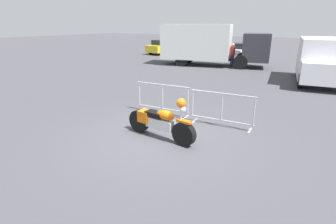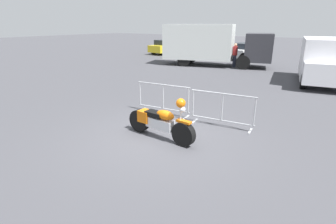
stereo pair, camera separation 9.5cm
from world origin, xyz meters
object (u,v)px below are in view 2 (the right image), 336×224
object	(u,v)px
crowd_barrier_near	(163,99)
delivery_van	(323,59)
parked_car_black	(217,49)
motorcycle	(160,122)
parked_car_white	(244,51)
parked_car_tan	(192,47)
crowd_barrier_far	(222,110)
pedestrian	(235,54)
parked_car_yellow	(167,47)
box_truck	(211,43)

from	to	relation	value
crowd_barrier_near	delivery_van	size ratio (longest dim) A/B	0.38
delivery_van	parked_car_black	world-z (taller)	delivery_van
motorcycle	parked_car_white	bearing A→B (deg)	106.16
parked_car_black	parked_car_white	size ratio (longest dim) A/B	1.01
motorcycle	parked_car_tan	bearing A→B (deg)	120.90
motorcycle	delivery_van	size ratio (longest dim) A/B	0.43
crowd_barrier_far	parked_car_white	size ratio (longest dim) A/B	0.47
motorcycle	parked_car_tan	xyz separation A→B (m)	(-8.95, 18.42, 0.25)
delivery_van	parked_car_white	bearing A→B (deg)	-148.16
crowd_barrier_far	parked_car_white	bearing A→B (deg)	105.88
crowd_barrier_near	parked_car_tan	xyz separation A→B (m)	(-7.86, 16.68, 0.19)
motorcycle	pedestrian	xyz separation A→B (m)	(-2.68, 13.24, 0.44)
parked_car_yellow	parked_car_black	bearing A→B (deg)	-77.75
crowd_barrier_near	crowd_barrier_far	xyz separation A→B (m)	(2.17, 0.00, 0.00)
pedestrian	crowd_barrier_near	bearing A→B (deg)	-168.56
parked_car_yellow	pedestrian	bearing A→B (deg)	-110.76
motorcycle	parked_car_tan	world-z (taller)	parked_car_tan
crowd_barrier_far	delivery_van	world-z (taller)	delivery_van
motorcycle	box_truck	xyz separation A→B (m)	(-4.46, 12.90, 1.15)
parked_car_tan	pedestrian	world-z (taller)	pedestrian
crowd_barrier_near	parked_car_black	bearing A→B (deg)	107.27
parked_car_tan	parked_car_black	world-z (taller)	parked_car_tan
crowd_barrier_near	parked_car_yellow	bearing A→B (deg)	123.16
delivery_van	pedestrian	size ratio (longest dim) A/B	3.10
box_truck	parked_car_black	bearing A→B (deg)	93.98
delivery_van	parked_car_tan	distance (m)	14.32
crowd_barrier_near	pedestrian	world-z (taller)	pedestrian
motorcycle	parked_car_yellow	world-z (taller)	parked_car_yellow
delivery_van	motorcycle	bearing A→B (deg)	-25.01
crowd_barrier_near	pedestrian	distance (m)	11.61
crowd_barrier_near	box_truck	bearing A→B (deg)	106.82
box_truck	delivery_van	world-z (taller)	box_truck
crowd_barrier_far	parked_car_yellow	distance (m)	20.54
delivery_van	parked_car_tan	size ratio (longest dim) A/B	1.18
parked_car_tan	pedestrian	distance (m)	8.13
box_truck	crowd_barrier_near	bearing A→B (deg)	-87.40
box_truck	delivery_van	bearing A→B (deg)	-31.54
crowd_barrier_far	parked_car_tan	world-z (taller)	parked_car_tan
motorcycle	parked_car_yellow	bearing A→B (deg)	128.04
box_truck	pedestrian	distance (m)	1.95
crowd_barrier_far	parked_car_yellow	bearing A→B (deg)	128.25
crowd_barrier_far	pedestrian	size ratio (longest dim) A/B	1.19
box_truck	parked_car_yellow	xyz separation A→B (m)	(-7.17, 4.97, -0.91)
box_truck	motorcycle	bearing A→B (deg)	-85.14
crowd_barrier_near	box_truck	world-z (taller)	box_truck
parked_car_tan	crowd_barrier_near	bearing A→B (deg)	-148.17
crowd_barrier_far	parked_car_black	xyz separation A→B (m)	(-7.35, 16.66, 0.17)
parked_car_yellow	parked_car_tan	size ratio (longest dim) A/B	0.98
parked_car_white	pedestrian	distance (m)	5.03
crowd_barrier_far	parked_car_yellow	xyz separation A→B (m)	(-12.71, 16.13, 0.17)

